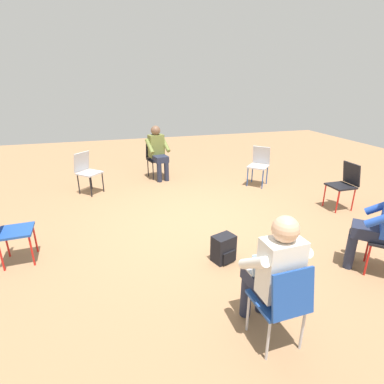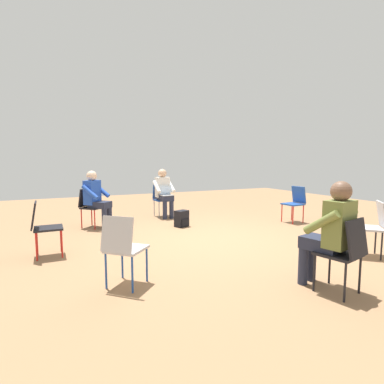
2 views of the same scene
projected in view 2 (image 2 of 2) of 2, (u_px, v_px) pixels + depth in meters
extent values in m
plane|color=#99704C|center=(207.00, 239.00, 5.59)|extent=(15.71, 15.71, 0.00)
cube|color=#1E4799|center=(163.00, 200.00, 7.78)|extent=(0.42, 0.42, 0.03)
cylinder|color=#B7B7BC|center=(171.00, 209.00, 7.73)|extent=(0.02, 0.02, 0.42)
cylinder|color=#B7B7BC|center=(159.00, 210.00, 7.57)|extent=(0.02, 0.02, 0.42)
cylinder|color=#B7B7BC|center=(166.00, 207.00, 8.03)|extent=(0.02, 0.02, 0.42)
cylinder|color=#B7B7BC|center=(154.00, 208.00, 7.87)|extent=(0.02, 0.02, 0.42)
cube|color=#1E4799|center=(160.00, 191.00, 7.92)|extent=(0.11, 0.38, 0.40)
cube|color=black|center=(49.00, 228.00, 4.54)|extent=(0.40, 0.40, 0.03)
cylinder|color=red|center=(61.00, 239.00, 4.79)|extent=(0.02, 0.02, 0.42)
cylinder|color=red|center=(62.00, 244.00, 4.48)|extent=(0.02, 0.02, 0.42)
cylinder|color=red|center=(37.00, 241.00, 4.64)|extent=(0.02, 0.02, 0.42)
cylinder|color=red|center=(36.00, 247.00, 4.33)|extent=(0.02, 0.02, 0.42)
cube|color=black|center=(34.00, 215.00, 4.43)|extent=(0.38, 0.09, 0.40)
cube|color=#1E4799|center=(293.00, 204.00, 7.03)|extent=(0.43, 0.43, 0.03)
cylinder|color=red|center=(293.00, 215.00, 6.82)|extent=(0.02, 0.02, 0.42)
cylinder|color=red|center=(282.00, 213.00, 7.12)|extent=(0.02, 0.02, 0.42)
cylinder|color=red|center=(303.00, 214.00, 6.99)|extent=(0.02, 0.02, 0.42)
cylinder|color=red|center=(292.00, 212.00, 7.29)|extent=(0.02, 0.02, 0.42)
cube|color=#1E4799|center=(299.00, 195.00, 7.10)|extent=(0.39, 0.12, 0.40)
cube|color=#B7B7BC|center=(367.00, 228.00, 4.55)|extent=(0.57, 0.57, 0.03)
cylinder|color=black|center=(356.00, 244.00, 4.47)|extent=(0.02, 0.02, 0.42)
cylinder|color=black|center=(351.00, 239.00, 4.79)|extent=(0.02, 0.02, 0.42)
cylinder|color=black|center=(382.00, 246.00, 4.36)|extent=(0.02, 0.02, 0.42)
cylinder|color=black|center=(375.00, 241.00, 4.68)|extent=(0.02, 0.02, 0.42)
cube|color=#B7B7BC|center=(382.00, 215.00, 4.47)|extent=(0.34, 0.33, 0.40)
cube|color=#B7B7BC|center=(127.00, 249.00, 3.48)|extent=(0.57, 0.57, 0.03)
cylinder|color=#1E4799|center=(122.00, 261.00, 3.71)|extent=(0.02, 0.02, 0.42)
cylinder|color=#1E4799|center=(147.00, 264.00, 3.60)|extent=(0.02, 0.02, 0.42)
cylinder|color=#1E4799|center=(106.00, 271.00, 3.39)|extent=(0.02, 0.02, 0.42)
cylinder|color=#1E4799|center=(132.00, 275.00, 3.28)|extent=(0.02, 0.02, 0.42)
cube|color=#B7B7BC|center=(117.00, 235.00, 3.27)|extent=(0.33, 0.34, 0.40)
cube|color=black|center=(93.00, 208.00, 6.51)|extent=(0.57, 0.57, 0.03)
cylinder|color=red|center=(104.00, 217.00, 6.64)|extent=(0.02, 0.02, 0.42)
cylinder|color=red|center=(95.00, 220.00, 6.32)|extent=(0.02, 0.02, 0.42)
cylinder|color=red|center=(92.00, 216.00, 6.75)|extent=(0.02, 0.02, 0.42)
cylinder|color=red|center=(82.00, 219.00, 6.43)|extent=(0.02, 0.02, 0.42)
cube|color=black|center=(85.00, 198.00, 6.55)|extent=(0.33, 0.33, 0.40)
cube|color=black|center=(338.00, 254.00, 3.28)|extent=(0.48, 0.48, 0.03)
cylinder|color=black|center=(314.00, 273.00, 3.34)|extent=(0.02, 0.02, 0.42)
cylinder|color=black|center=(330.00, 266.00, 3.54)|extent=(0.02, 0.02, 0.42)
cylinder|color=black|center=(345.00, 283.00, 3.07)|extent=(0.02, 0.02, 0.42)
cylinder|color=black|center=(360.00, 275.00, 3.28)|extent=(0.02, 0.02, 0.42)
cube|color=black|center=(357.00, 238.00, 3.11)|extent=(0.17, 0.39, 0.40)
cylinder|color=#23283D|center=(171.00, 210.00, 7.53)|extent=(0.11, 0.11, 0.45)
cylinder|color=#23283D|center=(165.00, 210.00, 7.44)|extent=(0.11, 0.11, 0.45)
cube|color=#23283D|center=(165.00, 198.00, 7.60)|extent=(0.43, 0.32, 0.14)
cube|color=silver|center=(162.00, 187.00, 7.74)|extent=(0.24, 0.35, 0.52)
sphere|color=#DBAD89|center=(162.00, 173.00, 7.70)|extent=(0.22, 0.22, 0.22)
cylinder|color=silver|center=(171.00, 186.00, 7.74)|extent=(0.40, 0.11, 0.31)
cylinder|color=silver|center=(157.00, 187.00, 7.56)|extent=(0.40, 0.11, 0.31)
cube|color=#9EA0A5|center=(167.00, 195.00, 7.50)|extent=(0.23, 0.31, 0.02)
cube|color=#B2D1F2|center=(165.00, 191.00, 7.58)|extent=(0.07, 0.30, 0.20)
cylinder|color=#23283D|center=(303.00, 265.00, 3.53)|extent=(0.11, 0.11, 0.45)
cylinder|color=#23283D|center=(311.00, 262.00, 3.64)|extent=(0.11, 0.11, 0.45)
cube|color=#23283D|center=(322.00, 244.00, 3.42)|extent=(0.47, 0.38, 0.14)
cube|color=olive|center=(339.00, 224.00, 3.25)|extent=(0.29, 0.38, 0.52)
sphere|color=brown|center=(341.00, 191.00, 3.21)|extent=(0.22, 0.22, 0.22)
cylinder|color=olive|center=(321.00, 223.00, 3.20)|extent=(0.41, 0.17, 0.31)
cylinder|color=olive|center=(339.00, 218.00, 3.44)|extent=(0.41, 0.17, 0.31)
cylinder|color=#23283D|center=(109.00, 217.00, 6.50)|extent=(0.11, 0.11, 0.45)
cylinder|color=#23283D|center=(104.00, 219.00, 6.33)|extent=(0.11, 0.11, 0.45)
cube|color=#23283D|center=(100.00, 205.00, 6.44)|extent=(0.51, 0.51, 0.14)
cube|color=blue|center=(92.00, 192.00, 6.47)|extent=(0.40, 0.40, 0.52)
sphere|color=beige|center=(92.00, 176.00, 6.44)|extent=(0.22, 0.22, 0.22)
cylinder|color=blue|center=(102.00, 190.00, 6.63)|extent=(0.34, 0.34, 0.31)
cylinder|color=blue|center=(90.00, 192.00, 6.25)|extent=(0.34, 0.34, 0.31)
cube|color=black|center=(182.00, 219.00, 6.61)|extent=(0.28, 0.33, 0.36)
cube|color=black|center=(182.00, 222.00, 6.62)|extent=(0.30, 0.27, 0.16)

